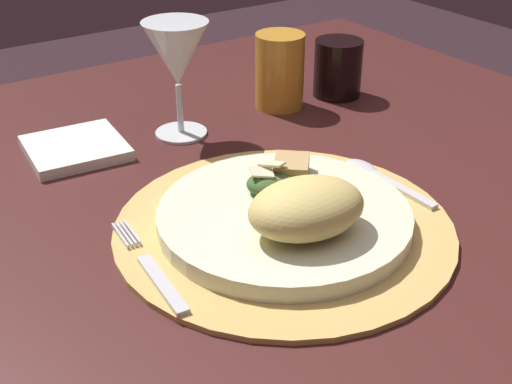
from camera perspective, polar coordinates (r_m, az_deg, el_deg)
dining_table at (r=0.82m, az=-4.28°, el=-7.95°), size 1.18×0.93×0.72m
placemat at (r=0.68m, az=2.34°, el=-2.95°), size 0.34×0.34×0.01m
dinner_plate at (r=0.68m, az=2.36°, el=-2.10°), size 0.25×0.25×0.02m
pasta_serving at (r=0.63m, az=4.26°, el=-1.34°), size 0.12×0.10×0.05m
salad_greens at (r=0.70m, az=1.73°, el=0.63°), size 0.07×0.07×0.03m
bread_piece at (r=0.73m, az=2.99°, el=2.02°), size 0.06×0.06×0.02m
fork at (r=0.62m, az=-8.77°, el=-6.38°), size 0.03×0.16×0.00m
spoon at (r=0.78m, az=9.85°, el=1.48°), size 0.03×0.13×0.01m
napkin at (r=0.86m, az=-14.90°, el=3.58°), size 0.12×0.12×0.01m
wine_glass at (r=0.85m, az=-6.66°, el=11.17°), size 0.08×0.08×0.15m
amber_tumbler at (r=0.96m, az=1.99°, el=10.11°), size 0.07×0.07×0.10m
dark_tumbler at (r=1.01m, az=6.88°, el=10.27°), size 0.07×0.07×0.08m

